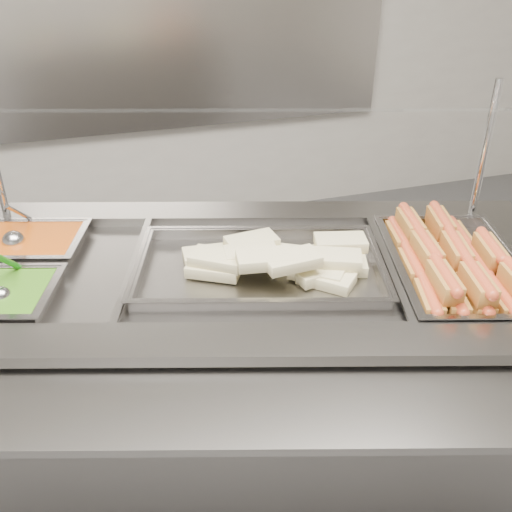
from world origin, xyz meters
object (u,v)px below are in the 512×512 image
object	(u,v)px
pan_wraps	(259,271)
serving_spoon	(2,290)
ladle	(14,240)
steam_counter	(241,382)
sneeze_guard	(238,115)
pan_hotdogs	(454,274)

from	to	relation	value
pan_wraps	serving_spoon	xyz separation A→B (m)	(-0.63, 0.05, 0.03)
pan_wraps	ladle	world-z (taller)	ladle
pan_wraps	serving_spoon	bearing A→B (deg)	175.53
pan_wraps	serving_spoon	distance (m)	0.64
ladle	steam_counter	bearing A→B (deg)	-27.78
sneeze_guard	serving_spoon	xyz separation A→B (m)	(-0.64, -0.16, -0.33)
steam_counter	pan_wraps	distance (m)	0.39
serving_spoon	sneeze_guard	bearing A→B (deg)	13.94
steam_counter	pan_wraps	world-z (taller)	pan_wraps
steam_counter	pan_hotdogs	distance (m)	0.69
steam_counter	pan_wraps	xyz separation A→B (m)	(0.05, -0.02, 0.39)
sneeze_guard	serving_spoon	size ratio (longest dim) A/B	9.88
pan_wraps	ladle	distance (m)	0.70
steam_counter	pan_hotdogs	world-z (taller)	pan_hotdogs
pan_hotdogs	serving_spoon	distance (m)	1.15
pan_hotdogs	steam_counter	bearing A→B (deg)	163.01
pan_wraps	sneeze_guard	bearing A→B (deg)	88.36
steam_counter	serving_spoon	xyz separation A→B (m)	(-0.58, 0.03, 0.42)
pan_wraps	ladle	bearing A→B (deg)	153.07
pan_wraps	steam_counter	bearing A→B (deg)	163.01
sneeze_guard	ladle	distance (m)	0.71
steam_counter	ladle	size ratio (longest dim) A/B	11.05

